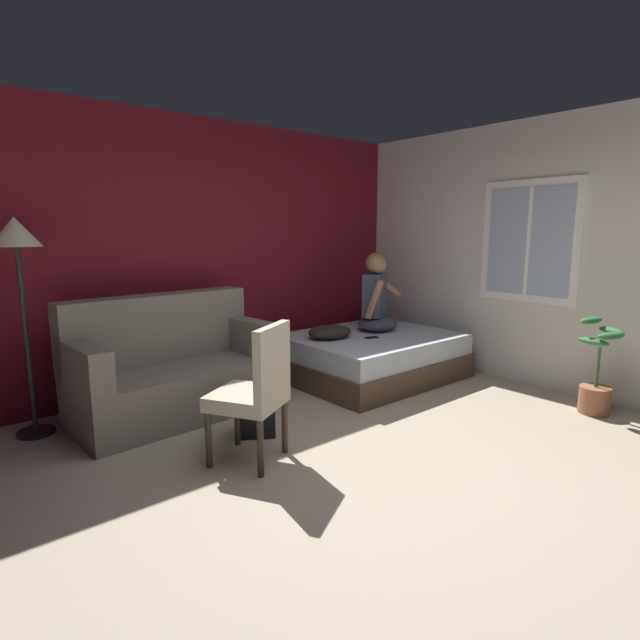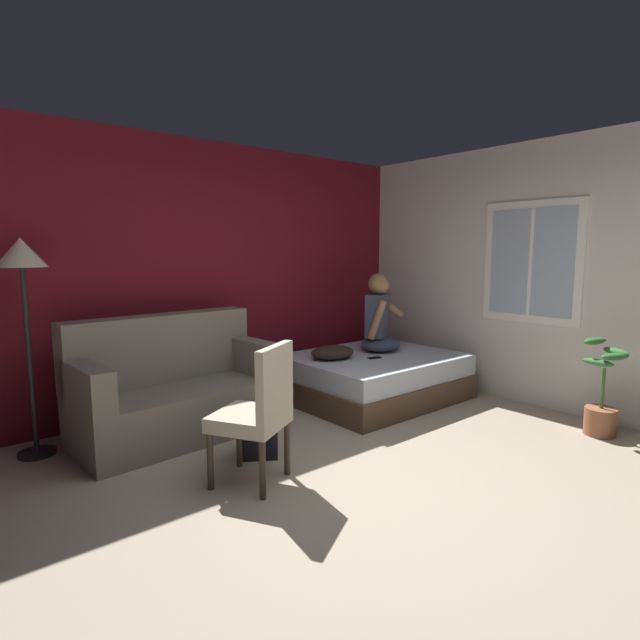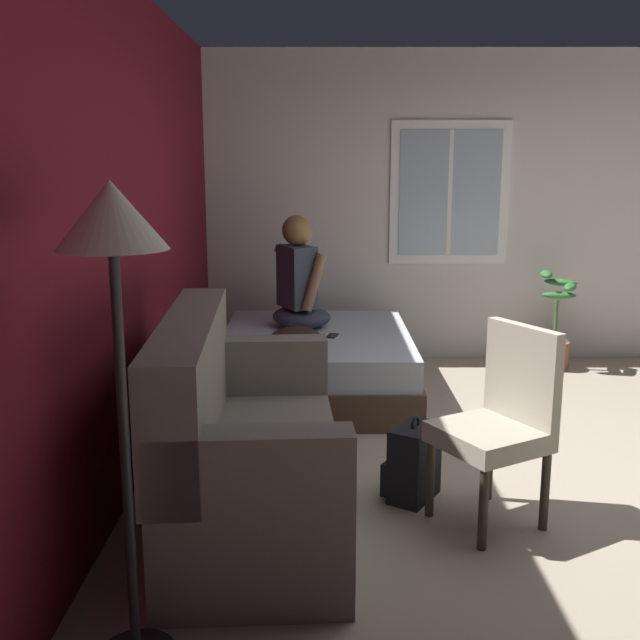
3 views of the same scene
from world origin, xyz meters
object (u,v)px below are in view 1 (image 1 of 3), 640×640
Objects in this scene: throw_pillow at (330,332)px; potted_plant at (596,380)px; side_chair at (256,388)px; floor_lamp at (17,253)px; bed at (371,356)px; couch at (172,370)px; cell_phone at (372,337)px; backpack at (255,412)px; person_seated at (376,299)px.

potted_plant is at bearing -61.43° from throw_pillow.
floor_lamp reaches higher than side_chair.
bed is at bearing 109.29° from potted_plant.
floor_lamp is 4.85m from potted_plant.
throw_pillow is at bearing -7.54° from couch.
side_chair is at bearing 128.13° from cell_phone.
potted_plant is at bearing -30.91° from backpack.
backpack is at bearing -154.00° from throw_pillow.
person_seated is at bearing -36.45° from cell_phone.
side_chair is 3.03m from potted_plant.
couch reaches higher than side_chair.
cell_phone is at bearing -134.46° from bed.
bed is 1.91m from backpack.
potted_plant is at bearing -140.37° from cell_phone.
couch is 3.64× the size of throw_pillow.
person_seated is at bearing -8.33° from floor_lamp.
bed is 2.16m from couch.
bed is 12.35× the size of cell_phone.
person_seated is at bearing 103.05° from potted_plant.
person_seated is at bearing 17.68° from backpack.
person_seated is (0.21, 0.13, 0.60)m from bed.
bed is 0.30m from cell_phone.
throw_pillow is (-0.48, 0.14, 0.31)m from bed.
backpack is 3.18× the size of cell_phone.
throw_pillow is at bearing 179.14° from person_seated.
potted_plant is (0.84, -1.93, -0.18)m from cell_phone.
couch reaches higher than backpack.
backpack is at bearing -164.15° from bed.
floor_lamp is (-3.38, 0.49, 0.59)m from person_seated.
side_chair is (-2.08, -0.91, 0.30)m from bed.
throw_pillow is 0.56× the size of potted_plant.
couch is 2.06× the size of potted_plant.
cell_phone is at bearing -36.55° from throw_pillow.
bed is at bearing -148.17° from person_seated.
floor_lamp is at bearing 145.41° from potted_plant.
throw_pillow is 3.33× the size of cell_phone.
backpack is 0.54× the size of potted_plant.
person_seated is at bearing 24.50° from side_chair.
person_seated is at bearing 31.83° from bed.
person_seated reaches higher than couch.
side_chair reaches higher than backpack.
throw_pillow reaches higher than backpack.
backpack is at bearing -40.84° from floor_lamp.
cell_phone is at bearing 21.97° from side_chair.
throw_pillow is at bearing 118.57° from potted_plant.
bed is 2.29m from side_chair.
side_chair is 0.57m from backpack.
throw_pillow is at bearing 26.00° from backpack.
couch is 1.28m from side_chair.
cell_phone reaches higher than backpack.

